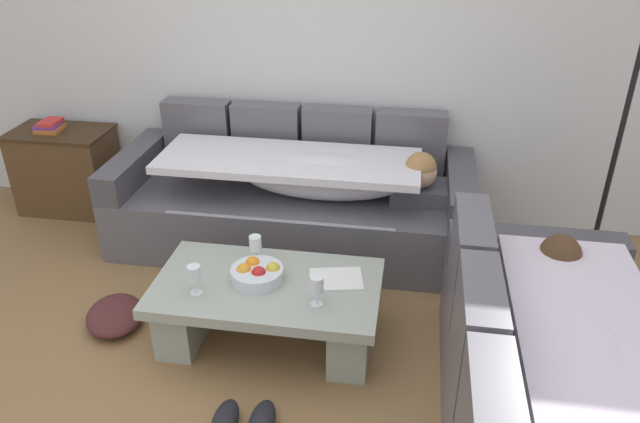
{
  "coord_description": "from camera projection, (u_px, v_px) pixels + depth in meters",
  "views": [
    {
      "loc": [
        0.86,
        -2.01,
        2.22
      ],
      "look_at": [
        0.35,
        1.08,
        0.55
      ],
      "focal_mm": 34.0,
      "sensor_mm": 36.0,
      "label": 1
    }
  ],
  "objects": [
    {
      "name": "pair_of_shoes",
      "position": [
        243.0,
        422.0,
        2.8
      ],
      "size": [
        0.3,
        0.3,
        0.09
      ],
      "color": "black",
      "rests_on": "ground_plane"
    },
    {
      "name": "wine_glass_near_right",
      "position": [
        317.0,
        286.0,
        2.98
      ],
      "size": [
        0.07,
        0.07,
        0.17
      ],
      "color": "silver",
      "rests_on": "coffee_table"
    },
    {
      "name": "couch_near_window",
      "position": [
        555.0,
        397.0,
        2.54
      ],
      "size": [
        0.92,
        2.0,
        0.88
      ],
      "rotation": [
        0.0,
        0.0,
        1.57
      ],
      "color": "#58555C",
      "rests_on": "ground_plane"
    },
    {
      "name": "book_stack_on_cabinet",
      "position": [
        49.0,
        126.0,
        4.46
      ],
      "size": [
        0.2,
        0.21,
        0.07
      ],
      "color": "#B76623",
      "rests_on": "side_cabinet"
    },
    {
      "name": "ground_plane",
      "position": [
        212.0,
        410.0,
        2.92
      ],
      "size": [
        14.0,
        14.0,
        0.0
      ],
      "primitive_type": "plane",
      "color": "olive"
    },
    {
      "name": "fruit_bowl",
      "position": [
        257.0,
        273.0,
        3.21
      ],
      "size": [
        0.28,
        0.28,
        0.1
      ],
      "color": "silver",
      "rests_on": "coffee_table"
    },
    {
      "name": "side_cabinet",
      "position": [
        67.0,
        170.0,
        4.62
      ],
      "size": [
        0.72,
        0.44,
        0.64
      ],
      "color": "#51371F",
      "rests_on": "ground_plane"
    },
    {
      "name": "crumpled_garment",
      "position": [
        115.0,
        315.0,
        3.47
      ],
      "size": [
        0.45,
        0.49,
        0.12
      ],
      "primitive_type": "ellipsoid",
      "rotation": [
        0.0,
        0.0,
        1.98
      ],
      "color": "#4C2323",
      "rests_on": "ground_plane"
    },
    {
      "name": "coffee_table",
      "position": [
        268.0,
        305.0,
        3.27
      ],
      "size": [
        1.2,
        0.68,
        0.38
      ],
      "color": "#999F92",
      "rests_on": "ground_plane"
    },
    {
      "name": "wine_glass_far_back",
      "position": [
        255.0,
        244.0,
        3.32
      ],
      "size": [
        0.07,
        0.07,
        0.17
      ],
      "color": "silver",
      "rests_on": "coffee_table"
    },
    {
      "name": "open_magazine",
      "position": [
        336.0,
        279.0,
        3.22
      ],
      "size": [
        0.32,
        0.26,
        0.01
      ],
      "primitive_type": "cube",
      "rotation": [
        0.0,
        0.0,
        0.21
      ],
      "color": "white",
      "rests_on": "coffee_table"
    },
    {
      "name": "floor_lamp",
      "position": [
        619.0,
        112.0,
        3.39
      ],
      "size": [
        0.33,
        0.31,
        1.95
      ],
      "color": "black",
      "rests_on": "ground_plane"
    },
    {
      "name": "wine_glass_near_left",
      "position": [
        194.0,
        275.0,
        3.06
      ],
      "size": [
        0.07,
        0.07,
        0.17
      ],
      "color": "silver",
      "rests_on": "coffee_table"
    },
    {
      "name": "couch_along_wall",
      "position": [
        298.0,
        200.0,
        4.16
      ],
      "size": [
        2.41,
        0.92,
        0.88
      ],
      "color": "#58555C",
      "rests_on": "ground_plane"
    },
    {
      "name": "back_wall",
      "position": [
        294.0,
        32.0,
        4.15
      ],
      "size": [
        9.0,
        0.1,
        2.7
      ],
      "primitive_type": "cube",
      "color": "silver",
      "rests_on": "ground_plane"
    }
  ]
}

